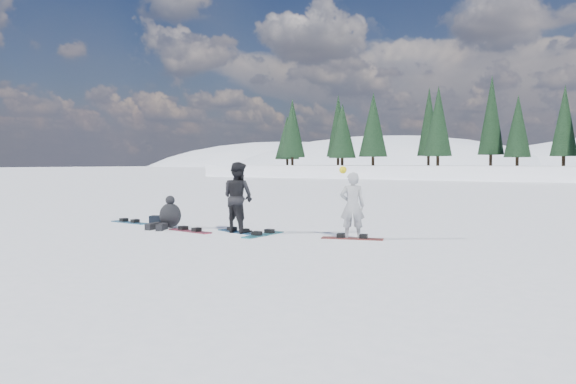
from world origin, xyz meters
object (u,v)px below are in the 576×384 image
(seated_rider, at_px, (169,216))
(snowboard_loose_a, at_px, (263,235))
(gear_bag, at_px, (158,221))
(snowboard_loose_b, at_px, (190,231))
(snowboarder_man, at_px, (238,197))
(snowboard_loose_c, at_px, (129,222))
(snowboarder_woman, at_px, (352,205))

(seated_rider, relative_size, snowboard_loose_a, 0.80)
(gear_bag, height_order, snowboard_loose_b, gear_bag)
(snowboarder_man, relative_size, gear_bag, 4.19)
(snowboarder_man, height_order, snowboard_loose_c, snowboarder_man)
(snowboarder_man, distance_m, snowboard_loose_b, 1.63)
(gear_bag, xyz_separation_m, snowboard_loose_b, (1.77, -0.55, -0.14))
(seated_rider, distance_m, snowboard_loose_c, 2.08)
(snowboarder_woman, height_order, gear_bag, snowboarder_woman)
(snowboarder_man, distance_m, seated_rider, 2.38)
(snowboard_loose_a, bearing_deg, gear_bag, 88.68)
(snowboarder_woman, bearing_deg, snowboard_loose_a, -12.21)
(snowboarder_woman, relative_size, snowboarder_man, 0.94)
(gear_bag, height_order, snowboard_loose_a, gear_bag)
(snowboarder_man, xyz_separation_m, gear_bag, (-2.99, -0.00, -0.79))
(snowboard_loose_c, distance_m, snowboard_loose_a, 5.21)
(snowboard_loose_b, bearing_deg, gear_bag, 170.54)
(snowboarder_man, distance_m, snowboard_loose_a, 1.29)
(snowboard_loose_c, height_order, snowboard_loose_b, same)
(snowboard_loose_c, xyz_separation_m, snowboard_loose_a, (5.21, -0.17, 0.00))
(snowboarder_woman, bearing_deg, snowboarder_man, -17.95)
(snowboarder_woman, height_order, snowboarder_man, snowboarder_man)
(snowboarder_man, bearing_deg, gear_bag, 7.77)
(seated_rider, height_order, snowboard_loose_a, seated_rider)
(gear_bag, bearing_deg, snowboarder_man, 0.06)
(snowboard_loose_a, bearing_deg, snowboard_loose_b, 102.26)
(gear_bag, relative_size, snowboard_loose_b, 0.30)
(gear_bag, height_order, snowboard_loose_c, gear_bag)
(snowboard_loose_c, relative_size, snowboard_loose_b, 1.00)
(snowboarder_man, bearing_deg, snowboard_loose_c, 6.75)
(snowboarder_woman, xyz_separation_m, snowboard_loose_a, (-2.24, -0.59, -0.82))
(seated_rider, xyz_separation_m, snowboard_loose_c, (-2.03, 0.34, -0.34))
(snowboarder_man, bearing_deg, snowboarder_woman, -163.29)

